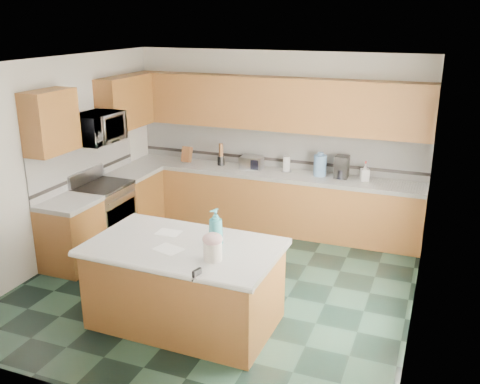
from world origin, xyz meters
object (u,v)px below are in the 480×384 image
at_px(island_base, 185,287).
at_px(knife_block, 187,154).
at_px(toaster_oven, 252,163).
at_px(soap_bottle_island, 216,228).
at_px(island_top, 184,247).
at_px(coffee_maker, 342,167).
at_px(treat_jar, 213,251).

bearing_deg(island_base, knife_block, 117.25).
bearing_deg(toaster_oven, soap_bottle_island, -80.02).
relative_size(island_top, knife_block, 7.93).
relative_size(soap_bottle_island, toaster_oven, 1.20).
distance_m(island_base, coffee_maker, 3.25).
height_order(treat_jar, toaster_oven, toaster_oven).
bearing_deg(island_base, toaster_oven, 97.63).
bearing_deg(coffee_maker, toaster_oven, -179.13).
relative_size(soap_bottle_island, coffee_maker, 1.23).
xyz_separation_m(treat_jar, toaster_oven, (-0.77, 3.20, 0.00)).
xyz_separation_m(knife_block, toaster_oven, (1.12, 0.00, -0.03)).
bearing_deg(knife_block, toaster_oven, -0.10).
height_order(treat_jar, soap_bottle_island, soap_bottle_island).
bearing_deg(toaster_oven, island_top, -86.55).
bearing_deg(island_base, coffee_maker, 71.80).
relative_size(island_top, soap_bottle_island, 4.95).
height_order(island_top, treat_jar, treat_jar).
distance_m(knife_block, coffee_maker, 2.51).
bearing_deg(soap_bottle_island, island_base, -141.92).
bearing_deg(treat_jar, island_top, 146.68).
distance_m(treat_jar, soap_bottle_island, 0.35).
height_order(island_base, knife_block, knife_block).
relative_size(knife_block, coffee_maker, 0.76).
relative_size(island_top, toaster_oven, 5.93).
relative_size(soap_bottle_island, knife_block, 1.60).
xyz_separation_m(island_top, coffee_maker, (1.06, 3.01, 0.19)).
xyz_separation_m(island_top, soap_bottle_island, (0.33, 0.10, 0.23)).
bearing_deg(island_top, knife_block, 117.25).
distance_m(island_top, treat_jar, 0.50).
height_order(treat_jar, knife_block, knife_block).
distance_m(treat_jar, coffee_maker, 3.29).
bearing_deg(knife_block, coffee_maker, 0.58).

